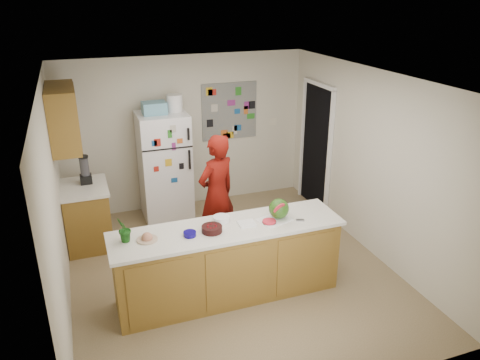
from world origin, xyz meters
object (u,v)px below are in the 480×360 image
object	(u,v)px
refrigerator	(165,166)
cherry_bowl	(212,229)
person	(217,194)
watermelon	(279,209)

from	to	relation	value
refrigerator	cherry_bowl	bearing A→B (deg)	-88.82
person	watermelon	xyz separation A→B (m)	(0.42, -1.10, 0.21)
refrigerator	watermelon	world-z (taller)	refrigerator
refrigerator	cherry_bowl	distance (m)	2.42
person	cherry_bowl	distance (m)	1.21
refrigerator	watermelon	distance (m)	2.55
person	cherry_bowl	world-z (taller)	person
person	refrigerator	bearing A→B (deg)	-95.28
refrigerator	person	size ratio (longest dim) A/B	1.01
refrigerator	watermelon	size ratio (longest dim) A/B	7.17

